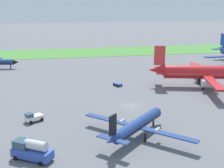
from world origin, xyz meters
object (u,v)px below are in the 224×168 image
(airplane_midfield_jet, at_px, (206,72))
(baggage_cart_by_runway, at_px, (118,84))
(airplane_foreground_turboprop, at_px, (137,125))
(fuel_truck_near_gate, at_px, (32,150))
(pushback_tug_midfield, at_px, (33,117))

(airplane_midfield_jet, relative_size, baggage_cart_by_runway, 11.35)
(airplane_foreground_turboprop, height_order, baggage_cart_by_runway, airplane_foreground_turboprop)
(airplane_foreground_turboprop, relative_size, fuel_truck_near_gate, 2.51)
(pushback_tug_midfield, bearing_deg, airplane_foreground_turboprop, 116.75)
(fuel_truck_near_gate, distance_m, pushback_tug_midfield, 16.10)
(airplane_foreground_turboprop, height_order, fuel_truck_near_gate, airplane_foreground_turboprop)
(airplane_foreground_turboprop, distance_m, fuel_truck_near_gate, 18.75)
(airplane_midfield_jet, height_order, fuel_truck_near_gate, airplane_midfield_jet)
(airplane_midfield_jet, bearing_deg, pushback_tug_midfield, -144.53)
(fuel_truck_near_gate, relative_size, pushback_tug_midfield, 1.69)
(airplane_midfield_jet, xyz_separation_m, airplane_foreground_turboprop, (-28.31, -29.58, -1.76))
(baggage_cart_by_runway, bearing_deg, fuel_truck_near_gate, 127.27)
(baggage_cart_by_runway, bearing_deg, airplane_foreground_turboprop, 149.87)
(fuel_truck_near_gate, bearing_deg, baggage_cart_by_runway, -86.16)
(pushback_tug_midfield, bearing_deg, fuel_truck_near_gate, 60.31)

